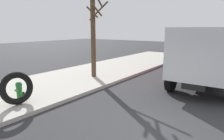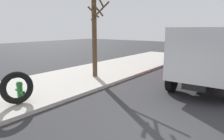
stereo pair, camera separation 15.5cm
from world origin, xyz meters
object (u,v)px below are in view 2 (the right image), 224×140
at_px(fire_hydrant, 20,90).
at_px(loose_tire, 17,88).
at_px(bare_tree, 95,26).
at_px(dump_truck_red, 211,55).

xyz_separation_m(fire_hydrant, loose_tire, (-0.30, -0.39, 0.23)).
bearing_deg(loose_tire, bare_tree, 7.02).
relative_size(loose_tire, bare_tree, 0.22).
height_order(fire_hydrant, bare_tree, bare_tree).
relative_size(fire_hydrant, dump_truck_red, 0.11).
bearing_deg(fire_hydrant, bare_tree, 2.92).
height_order(loose_tire, bare_tree, bare_tree).
bearing_deg(dump_truck_red, fire_hydrant, 143.01).
distance_m(fire_hydrant, dump_truck_red, 9.19).
xyz_separation_m(loose_tire, bare_tree, (5.14, 0.63, 2.33)).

